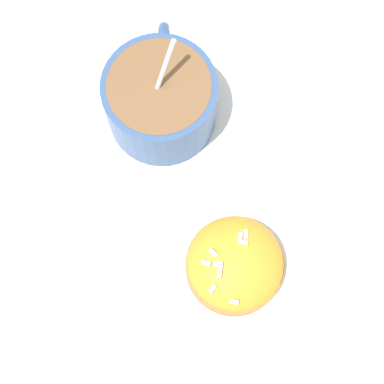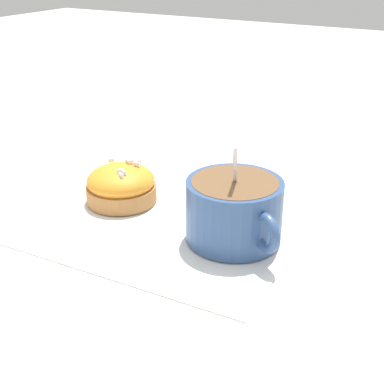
% 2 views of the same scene
% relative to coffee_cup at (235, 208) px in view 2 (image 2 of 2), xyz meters
% --- Properties ---
extents(ground_plane, '(3.00, 3.00, 0.00)m').
position_rel_coffee_cup_xyz_m(ground_plane, '(0.08, -0.02, -0.04)').
color(ground_plane, silver).
extents(paper_napkin, '(0.28, 0.27, 0.00)m').
position_rel_coffee_cup_xyz_m(paper_napkin, '(0.08, -0.02, -0.04)').
color(paper_napkin, white).
rests_on(paper_napkin, ground_plane).
extents(coffee_cup, '(0.11, 0.09, 0.11)m').
position_rel_coffee_cup_xyz_m(coffee_cup, '(0.00, 0.00, 0.00)').
color(coffee_cup, '#335184').
rests_on(coffee_cup, paper_napkin).
extents(frosted_pastry, '(0.08, 0.08, 0.05)m').
position_rel_coffee_cup_xyz_m(frosted_pastry, '(0.15, -0.02, -0.01)').
color(frosted_pastry, '#B2753D').
rests_on(frosted_pastry, paper_napkin).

